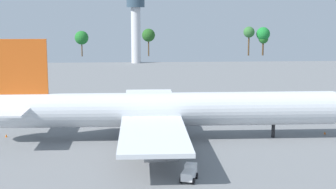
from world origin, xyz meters
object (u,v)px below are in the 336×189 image
at_px(safety_cone_tail, 6,136).
at_px(safety_cone_nose, 325,133).
at_px(cargo_airplane, 166,110).
at_px(baggage_tug, 189,173).
at_px(control_tower, 136,23).

bearing_deg(safety_cone_tail, safety_cone_nose, -1.13).
distance_m(cargo_airplane, baggage_tug, 25.19).
relative_size(safety_cone_tail, control_tower, 0.02).
bearing_deg(control_tower, safety_cone_tail, -100.39).
height_order(safety_cone_tail, control_tower, control_tower).
height_order(baggage_tug, safety_cone_tail, baggage_tug).
height_order(safety_cone_nose, safety_cone_tail, safety_cone_tail).
xyz_separation_m(cargo_airplane, safety_cone_tail, (-32.21, 3.16, -5.57)).
height_order(cargo_airplane, control_tower, control_tower).
relative_size(cargo_airplane, control_tower, 2.37).
bearing_deg(cargo_airplane, safety_cone_tail, 174.40).
xyz_separation_m(baggage_tug, safety_cone_tail, (-34.36, 27.81, -0.81)).
xyz_separation_m(cargo_airplane, control_tower, (-6.88, 141.38, 12.92)).
bearing_deg(control_tower, cargo_airplane, -87.22).
relative_size(baggage_tug, control_tower, 0.14).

